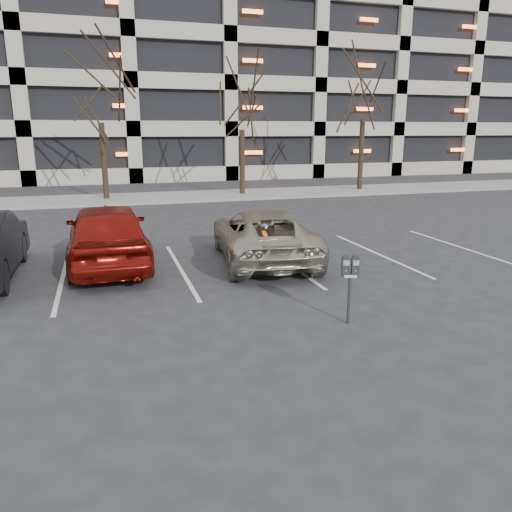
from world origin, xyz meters
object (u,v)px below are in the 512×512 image
tree_d (365,73)px  parking_meter (350,273)px  car_red (108,234)px  suv_silver (263,235)px  tree_b (97,72)px  tree_c (242,88)px

tree_d → parking_meter: size_ratio=7.12×
parking_meter → car_red: bearing=144.9°
tree_d → car_red: bearing=-137.8°
suv_silver → car_red: size_ratio=1.06×
tree_d → car_red: 19.84m
parking_meter → suv_silver: size_ratio=0.24×
tree_b → parking_meter: (3.97, -18.17, -5.08)m
tree_b → tree_d: (14.00, 0.00, 0.40)m
tree_b → suv_silver: bearing=-73.9°
tree_b → parking_meter: 19.28m
parking_meter → suv_silver: (-0.11, 4.76, -0.27)m
parking_meter → suv_silver: bearing=109.1°
tree_c → tree_d: size_ratio=0.86×
suv_silver → car_red: car_red is taller
tree_c → tree_d: tree_d is taller
tree_b → tree_d: size_ratio=0.94×
tree_d → suv_silver: bearing=-127.1°
tree_c → suv_silver: (-3.14, -13.41, -4.80)m
suv_silver → tree_d: bearing=-120.1°
parking_meter → tree_b: bearing=120.1°
parking_meter → tree_c: bearing=98.3°
tree_b → car_red: bearing=-90.5°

